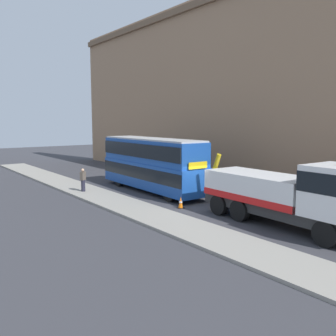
{
  "coord_description": "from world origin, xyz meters",
  "views": [
    {
      "loc": [
        16.55,
        -15.56,
        5.37
      ],
      "look_at": [
        -4.2,
        0.08,
        2.0
      ],
      "focal_mm": 39.06,
      "sensor_mm": 36.0,
      "label": 1
    }
  ],
  "objects": [
    {
      "name": "ground_plane",
      "position": [
        0.0,
        0.0,
        0.0
      ],
      "size": [
        120.0,
        120.0,
        0.0
      ],
      "primitive_type": "plane",
      "color": "#38383D"
    },
    {
      "name": "double_decker_bus",
      "position": [
        -6.3,
        0.08,
        2.23
      ],
      "size": [
        11.11,
        2.89,
        4.06
      ],
      "rotation": [
        0.0,
        0.0,
        -0.03
      ],
      "color": "#19479E",
      "rests_on": "ground_plane"
    },
    {
      "name": "pedestrian_onlooker",
      "position": [
        -8.61,
        -4.49,
        0.99
      ],
      "size": [
        0.42,
        0.48,
        1.71
      ],
      "rotation": [
        0.0,
        0.0,
        0.49
      ],
      "color": "#232333",
      "rests_on": "near_kerb"
    },
    {
      "name": "recovery_tow_truck",
      "position": [
        5.78,
        0.07,
        1.76
      ],
      "size": [
        10.18,
        2.92,
        3.67
      ],
      "rotation": [
        0.0,
        0.0,
        -0.03
      ],
      "color": "#2D2D2D",
      "rests_on": "ground_plane"
    },
    {
      "name": "building_facade",
      "position": [
        0.0,
        7.07,
        8.07
      ],
      "size": [
        60.0,
        1.5,
        16.0
      ],
      "color": "#9E7A5B",
      "rests_on": "ground_plane"
    },
    {
      "name": "near_kerb",
      "position": [
        0.0,
        -4.2,
        0.07
      ],
      "size": [
        60.0,
        2.8,
        0.15
      ],
      "primitive_type": "cube",
      "color": "gray",
      "rests_on": "ground_plane"
    },
    {
      "name": "traffic_cone_near_bus",
      "position": [
        -0.59,
        -1.66,
        0.34
      ],
      "size": [
        0.36,
        0.36,
        0.72
      ],
      "color": "orange",
      "rests_on": "ground_plane"
    }
  ]
}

